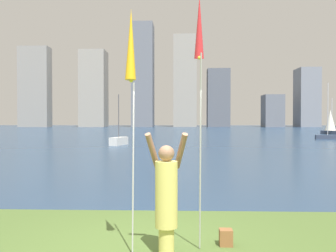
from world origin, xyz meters
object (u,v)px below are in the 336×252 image
(sailboat_1, at_px, (119,141))
(sailboat_4, at_px, (331,122))
(person, at_px, (166,195))
(kite_flag_right, at_px, (199,35))
(bag, at_px, (226,237))
(sailboat_2, at_px, (328,136))
(kite_flag_left, at_px, (131,51))

(sailboat_1, distance_m, sailboat_4, 34.00)
(person, bearing_deg, kite_flag_right, 51.64)
(bag, height_order, sailboat_4, sailboat_4)
(bag, xyz_separation_m, sailboat_2, (14.16, 33.76, 0.22))
(person, bearing_deg, sailboat_4, 73.70)
(sailboat_4, bearing_deg, bag, -112.49)
(bag, distance_m, sailboat_2, 36.61)
(kite_flag_left, bearing_deg, sailboat_2, 65.53)
(sailboat_1, bearing_deg, kite_flag_right, -77.62)
(person, distance_m, sailboat_1, 24.95)
(kite_flag_right, bearing_deg, bag, -6.06)
(bag, bearing_deg, kite_flag_right, 173.94)
(sailboat_1, bearing_deg, sailboat_2, 26.12)
(sailboat_2, distance_m, sailboat_4, 14.21)
(person, height_order, kite_flag_left, kite_flag_left)
(kite_flag_left, height_order, kite_flag_right, kite_flag_right)
(person, xyz_separation_m, kite_flag_left, (-0.52, -0.14, 2.16))
(sailboat_1, height_order, sailboat_2, sailboat_2)
(bag, bearing_deg, sailboat_4, 67.51)
(sailboat_2, bearing_deg, sailboat_1, -153.88)
(kite_flag_right, bearing_deg, sailboat_2, 66.59)
(person, relative_size, bag, 7.02)
(bag, distance_m, sailboat_1, 24.69)
(sailboat_2, bearing_deg, kite_flag_right, -113.41)
(kite_flag_right, bearing_deg, kite_flag_left, -148.00)
(person, relative_size, kite_flag_left, 0.50)
(person, height_order, sailboat_2, sailboat_2)
(sailboat_1, bearing_deg, bag, -76.66)
(bag, relative_size, sailboat_4, 0.05)
(bag, xyz_separation_m, sailboat_4, (19.42, 46.90, 1.52))
(person, xyz_separation_m, bag, (0.95, 0.47, -0.78))
(kite_flag_left, xyz_separation_m, sailboat_2, (15.63, 34.36, -2.71))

